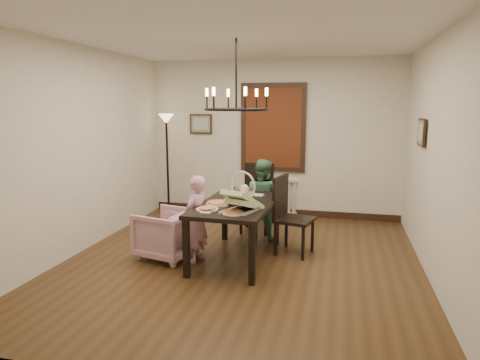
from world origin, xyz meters
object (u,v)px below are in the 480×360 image
at_px(seated_man, 262,206).
at_px(floor_lamp, 168,165).
at_px(chair_right, 295,215).
at_px(elderly_woman, 196,226).
at_px(baby_bouncer, 242,198).
at_px(chair_far, 256,198).
at_px(armchair, 167,234).
at_px(drinking_glass, 232,197).
at_px(dining_table, 236,209).

bearing_deg(seated_man, floor_lamp, -13.12).
distance_m(chair_right, elderly_woman, 1.33).
relative_size(chair_right, baby_bouncer, 2.13).
relative_size(chair_far, elderly_woman, 1.17).
bearing_deg(chair_right, seated_man, 58.09).
bearing_deg(chair_far, baby_bouncer, -83.23).
distance_m(armchair, baby_bouncer, 1.27).
bearing_deg(floor_lamp, armchair, -67.60).
xyz_separation_m(armchair, floor_lamp, (-0.90, 2.18, 0.58)).
relative_size(elderly_woman, drinking_glass, 6.48).
relative_size(dining_table, armchair, 2.32).
height_order(chair_right, baby_bouncer, baby_bouncer).
bearing_deg(drinking_glass, seated_man, 77.50).
relative_size(seated_man, drinking_glass, 6.97).
height_order(dining_table, seated_man, seated_man).
height_order(elderly_woman, drinking_glass, elderly_woman).
distance_m(chair_far, elderly_woman, 1.54).
xyz_separation_m(dining_table, elderly_woman, (-0.49, -0.19, -0.21)).
bearing_deg(baby_bouncer, chair_far, 116.95).
bearing_deg(seated_man, drinking_glass, 92.71).
distance_m(dining_table, elderly_woman, 0.56).
relative_size(seated_man, baby_bouncer, 1.99).
xyz_separation_m(armchair, drinking_glass, (0.85, 0.18, 0.51)).
height_order(drinking_glass, floor_lamp, floor_lamp).
distance_m(dining_table, armchair, 0.99).
bearing_deg(floor_lamp, seated_man, -28.33).
relative_size(chair_far, seated_man, 1.09).
bearing_deg(baby_bouncer, floor_lamp, 150.33).
height_order(armchair, floor_lamp, floor_lamp).
distance_m(chair_far, drinking_glass, 1.28).
distance_m(chair_right, baby_bouncer, 1.04).
relative_size(armchair, floor_lamp, 0.39).
bearing_deg(chair_far, dining_table, -89.15).
bearing_deg(armchair, elderly_woman, 98.65).
height_order(dining_table, chair_far, chair_far).
bearing_deg(dining_table, armchair, -168.86).
distance_m(baby_bouncer, drinking_glass, 0.51).
bearing_deg(seated_man, chair_far, -48.95).
bearing_deg(dining_table, chair_right, 30.28).
bearing_deg(seated_man, dining_table, 96.48).
xyz_separation_m(chair_far, baby_bouncer, (0.17, -1.69, 0.38)).
bearing_deg(dining_table, drinking_glass, 154.23).
xyz_separation_m(chair_far, elderly_woman, (-0.49, -1.46, -0.08)).
height_order(dining_table, elderly_woman, elderly_woman).
bearing_deg(dining_table, floor_lamp, 133.56).
relative_size(chair_right, armchair, 1.51).
bearing_deg(baby_bouncer, seated_man, 112.27).
xyz_separation_m(chair_right, floor_lamp, (-2.52, 1.65, 0.36)).
bearing_deg(elderly_woman, chair_far, 175.91).
height_order(seated_man, baby_bouncer, baby_bouncer).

